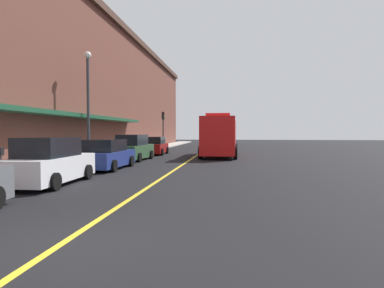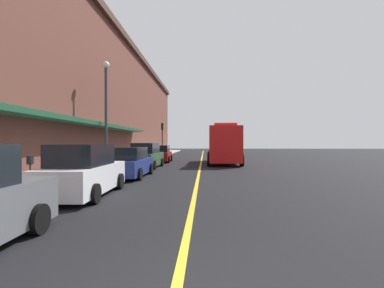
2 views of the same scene
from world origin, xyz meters
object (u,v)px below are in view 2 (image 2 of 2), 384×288
at_px(parked_car_1, 84,172).
at_px(parking_meter_2, 147,151).
at_px(fire_truck, 224,145).
at_px(street_lamp_left, 106,103).
at_px(parked_car_4, 160,154).
at_px(parked_car_3, 146,156).
at_px(parked_car_2, 128,163).
at_px(traffic_light_near, 162,133).
at_px(parking_meter_0, 30,169).

bearing_deg(parked_car_1, parking_meter_2, 2.89).
bearing_deg(fire_truck, street_lamp_left, -44.80).
xyz_separation_m(parked_car_4, street_lamp_left, (-2.01, -9.51, 3.64)).
distance_m(parked_car_1, parked_car_3, 11.22).
height_order(parked_car_2, parked_car_3, parked_car_3).
xyz_separation_m(fire_truck, parking_meter_2, (-7.39, 1.98, -0.58)).
bearing_deg(parked_car_2, traffic_light_near, 4.12).
relative_size(parked_car_1, street_lamp_left, 0.67).
bearing_deg(parked_car_4, fire_truck, -107.38).
height_order(parked_car_1, fire_truck, fire_truck).
bearing_deg(street_lamp_left, parked_car_3, 58.98).
bearing_deg(parking_meter_2, parked_car_3, -78.52).
distance_m(parked_car_3, parking_meter_0, 12.25).
height_order(parked_car_2, street_lamp_left, street_lamp_left).
bearing_deg(parking_meter_0, parked_car_2, 77.10).
relative_size(parked_car_2, parked_car_4, 1.05).
bearing_deg(parked_car_1, parked_car_3, -1.31).
relative_size(parked_car_1, parked_car_4, 1.05).
xyz_separation_m(parked_car_4, fire_truck, (5.98, -1.69, 0.88)).
height_order(parked_car_2, parking_meter_0, parked_car_2).
relative_size(parked_car_3, street_lamp_left, 0.68).
height_order(parked_car_2, traffic_light_near, traffic_light_near).
height_order(fire_truck, street_lamp_left, street_lamp_left).
relative_size(parked_car_2, parking_meter_2, 3.51).
relative_size(parked_car_3, parked_car_4, 1.07).
bearing_deg(parked_car_3, street_lamp_left, 151.00).
xyz_separation_m(parked_car_1, parked_car_3, (-0.05, 11.22, 0.00)).
height_order(parked_car_3, traffic_light_near, traffic_light_near).
distance_m(parking_meter_0, traffic_light_near, 28.87).
height_order(parked_car_1, traffic_light_near, traffic_light_near).
relative_size(parked_car_3, parking_meter_2, 3.57).
bearing_deg(parked_car_3, parked_car_2, -176.46).
bearing_deg(parked_car_1, parked_car_4, -1.64).
distance_m(parked_car_1, parked_car_2, 5.53).
bearing_deg(parked_car_2, parked_car_4, 0.84).
bearing_deg(traffic_light_near, fire_truck, -58.63).
bearing_deg(parked_car_1, parked_car_2, -2.61).
relative_size(parked_car_2, street_lamp_left, 0.67).
xyz_separation_m(parked_car_2, street_lamp_left, (-2.09, 2.47, 3.63)).
height_order(fire_truck, traffic_light_near, traffic_light_near).
xyz_separation_m(fire_truck, traffic_light_near, (-7.33, 12.02, 1.52)).
height_order(parked_car_2, fire_truck, fire_truck).
distance_m(parked_car_2, parking_meter_2, 12.36).
distance_m(parking_meter_0, street_lamp_left, 9.58).
bearing_deg(parking_meter_0, parking_meter_2, 90.00).
height_order(fire_truck, parking_meter_0, fire_truck).
xyz_separation_m(parking_meter_0, traffic_light_near, (0.06, 28.80, 2.10)).
height_order(parking_meter_2, street_lamp_left, street_lamp_left).
bearing_deg(parking_meter_2, street_lamp_left, -93.51).
distance_m(parked_car_1, parking_meter_2, 17.85).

